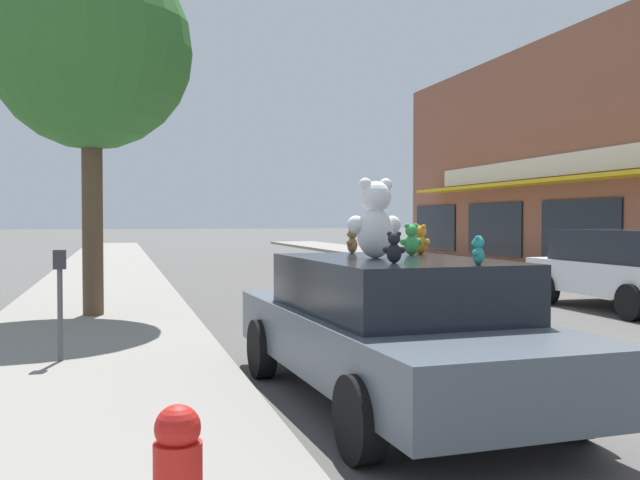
{
  "coord_description": "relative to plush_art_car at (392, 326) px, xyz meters",
  "views": [
    {
      "loc": [
        -6.01,
        -6.16,
        1.76
      ],
      "look_at": [
        -3.47,
        2.8,
        1.49
      ],
      "focal_mm": 40.0,
      "sensor_mm": 36.0,
      "label": 1
    }
  ],
  "objects": [
    {
      "name": "sidewalk_near",
      "position": [
        -2.89,
        -0.17,
        -0.67
      ],
      "size": [
        3.27,
        90.0,
        0.14
      ],
      "color": "gray",
      "rests_on": "ground_plane"
    },
    {
      "name": "plush_art_car",
      "position": [
        0.0,
        0.0,
        0.0
      ],
      "size": [
        2.2,
        4.84,
        1.39
      ],
      "rotation": [
        0.0,
        0.0,
        0.05
      ],
      "color": "#4C5660",
      "rests_on": "ground_plane"
    },
    {
      "name": "teddy_bear_giant",
      "position": [
        -0.14,
        0.1,
        1.01
      ],
      "size": [
        0.57,
        0.36,
        0.77
      ],
      "rotation": [
        0.0,
        0.0,
        3.24
      ],
      "color": "white",
      "rests_on": "plush_art_car"
    },
    {
      "name": "teddy_bear_teal",
      "position": [
        0.32,
        -1.09,
        0.76
      ],
      "size": [
        0.16,
        0.16,
        0.24
      ],
      "rotation": [
        0.0,
        0.0,
        3.93
      ],
      "color": "teal",
      "rests_on": "plush_art_car"
    },
    {
      "name": "teddy_bear_orange",
      "position": [
        0.61,
        0.71,
        0.8
      ],
      "size": [
        0.17,
        0.24,
        0.32
      ],
      "rotation": [
        0.0,
        0.0,
        1.94
      ],
      "color": "orange",
      "rests_on": "plush_art_car"
    },
    {
      "name": "teddy_bear_brown",
      "position": [
        -0.02,
        1.14,
        0.78
      ],
      "size": [
        0.18,
        0.19,
        0.27
      ],
      "rotation": [
        0.0,
        0.0,
        4.02
      ],
      "color": "olive",
      "rests_on": "plush_art_car"
    },
    {
      "name": "teddy_bear_green",
      "position": [
        0.42,
        0.53,
        0.8
      ],
      "size": [
        0.25,
        0.15,
        0.33
      ],
      "rotation": [
        0.0,
        0.0,
        3.05
      ],
      "color": "green",
      "rests_on": "plush_art_car"
    },
    {
      "name": "teddy_bear_black",
      "position": [
        -0.27,
        -0.72,
        0.77
      ],
      "size": [
        0.2,
        0.16,
        0.27
      ],
      "rotation": [
        0.0,
        0.0,
        2.69
      ],
      "color": "black",
      "rests_on": "plush_art_car"
    },
    {
      "name": "parked_car_far_center",
      "position": [
        6.93,
        5.3,
        0.09
      ],
      "size": [
        1.98,
        4.07,
        1.56
      ],
      "color": "silver",
      "rests_on": "ground_plane"
    },
    {
      "name": "street_tree",
      "position": [
        -2.93,
        6.3,
        3.85
      ],
      "size": [
        3.38,
        3.38,
        6.17
      ],
      "color": "brown",
      "rests_on": "sidewalk_near"
    },
    {
      "name": "parking_meter",
      "position": [
        -3.16,
        2.27,
        0.21
      ],
      "size": [
        0.14,
        0.1,
        1.27
      ],
      "color": "#4C4C51",
      "rests_on": "sidewalk_near"
    }
  ]
}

